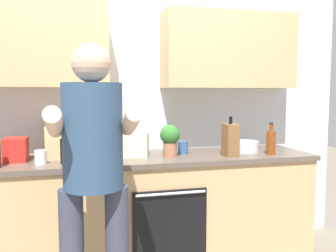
% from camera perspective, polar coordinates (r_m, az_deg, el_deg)
% --- Properties ---
extents(back_wall_unit, '(4.00, 0.38, 2.50)m').
position_cam_1_polar(back_wall_unit, '(3.07, -5.35, 6.98)').
color(back_wall_unit, silver).
rests_on(back_wall_unit, ground).
extents(counter, '(2.84, 0.67, 0.90)m').
position_cam_1_polar(counter, '(2.96, -4.33, -13.51)').
color(counter, tan).
rests_on(counter, ground).
extents(person_standing, '(0.49, 0.45, 1.68)m').
position_cam_1_polar(person_standing, '(2.08, -11.91, -6.18)').
color(person_standing, '#383D4C').
rests_on(person_standing, ground).
extents(bottle_juice, '(0.06, 0.06, 0.20)m').
position_cam_1_polar(bottle_juice, '(2.95, -11.27, -3.04)').
color(bottle_juice, orange).
rests_on(bottle_juice, counter).
extents(bottle_water, '(0.07, 0.07, 0.32)m').
position_cam_1_polar(bottle_water, '(2.76, -10.36, -2.35)').
color(bottle_water, silver).
rests_on(bottle_water, counter).
extents(bottle_vinegar, '(0.08, 0.08, 0.26)m').
position_cam_1_polar(bottle_vinegar, '(3.06, 16.20, -2.45)').
color(bottle_vinegar, brown).
rests_on(bottle_vinegar, counter).
extents(bottle_soy, '(0.06, 0.06, 0.25)m').
position_cam_1_polar(bottle_soy, '(2.65, -16.26, -3.75)').
color(bottle_soy, black).
rests_on(bottle_soy, counter).
extents(cup_tea, '(0.09, 0.09, 0.10)m').
position_cam_1_polar(cup_tea, '(2.97, 2.43, -3.45)').
color(cup_tea, '#33598C').
rests_on(cup_tea, counter).
extents(cup_coffee, '(0.08, 0.08, 0.10)m').
position_cam_1_polar(cup_coffee, '(2.69, -19.78, -4.73)').
color(cup_coffee, white).
rests_on(cup_coffee, counter).
extents(mixing_bowl, '(0.24, 0.24, 0.09)m').
position_cam_1_polar(mixing_bowl, '(3.14, 12.17, -3.21)').
color(mixing_bowl, silver).
rests_on(mixing_bowl, counter).
extents(knife_block, '(0.10, 0.14, 0.32)m').
position_cam_1_polar(knife_block, '(2.90, 9.98, -2.21)').
color(knife_block, brown).
rests_on(knife_block, counter).
extents(potted_herb, '(0.16, 0.16, 0.26)m').
position_cam_1_polar(potted_herb, '(2.82, 0.31, -2.01)').
color(potted_herb, '#9E6647').
rests_on(potted_herb, counter).
extents(grocery_bag_bread, '(0.25, 0.23, 0.24)m').
position_cam_1_polar(grocery_bag_bread, '(2.90, -16.95, -2.57)').
color(grocery_bag_bread, tan).
rests_on(grocery_bag_bread, counter).
extents(grocery_bag_crisps, '(0.16, 0.21, 0.17)m').
position_cam_1_polar(grocery_bag_crisps, '(2.88, -23.23, -3.48)').
color(grocery_bag_crisps, red).
rests_on(grocery_bag_crisps, counter).
extents(grocery_bag_rice, '(0.28, 0.25, 0.19)m').
position_cam_1_polar(grocery_bag_rice, '(2.86, -5.60, -2.94)').
color(grocery_bag_rice, beige).
rests_on(grocery_bag_rice, counter).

